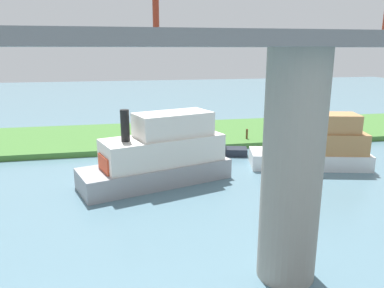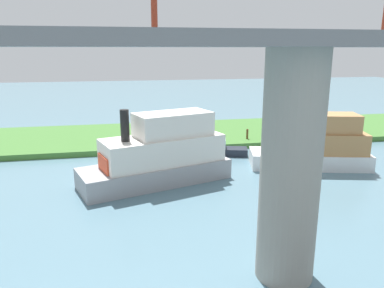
# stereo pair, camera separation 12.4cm
# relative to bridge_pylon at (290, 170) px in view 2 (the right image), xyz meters

# --- Properties ---
(ground_plane) EXTENTS (160.00, 160.00, 0.00)m
(ground_plane) POSITION_rel_bridge_pylon_xyz_m (1.31, -19.33, -4.53)
(ground_plane) COLOR slate
(grassy_bank) EXTENTS (80.00, 12.00, 0.50)m
(grassy_bank) POSITION_rel_bridge_pylon_xyz_m (1.31, -25.33, -4.28)
(grassy_bank) COLOR #427533
(grassy_bank) RESTS_ON ground
(bridge_pylon) EXTENTS (2.29, 2.29, 9.06)m
(bridge_pylon) POSITION_rel_bridge_pylon_xyz_m (0.00, 0.00, 0.00)
(bridge_pylon) COLOR #9E998E
(bridge_pylon) RESTS_ON ground
(bridge_span) EXTENTS (68.07, 4.30, 3.25)m
(bridge_span) POSITION_rel_bridge_pylon_xyz_m (0.00, -0.02, 5.02)
(bridge_span) COLOR slate
(bridge_span) RESTS_ON bridge_pylon
(person_on_bank) EXTENTS (0.51, 0.51, 1.39)m
(person_on_bank) POSITION_rel_bridge_pylon_xyz_m (-0.97, -22.36, -3.33)
(person_on_bank) COLOR #2D334C
(person_on_bank) RESTS_ON grassy_bank
(mooring_post) EXTENTS (0.20, 0.20, 0.96)m
(mooring_post) POSITION_rel_bridge_pylon_xyz_m (-5.88, -21.05, -3.55)
(mooring_post) COLOR brown
(mooring_post) RESTS_ON grassy_bank
(pontoon_yellow) EXTENTS (9.48, 5.12, 4.61)m
(pontoon_yellow) POSITION_rel_bridge_pylon_xyz_m (-8.48, -13.10, -2.82)
(pontoon_yellow) COLOR white
(pontoon_yellow) RESTS_ON ground
(skiff_small) EXTENTS (10.85, 6.38, 5.26)m
(skiff_small) POSITION_rel_bridge_pylon_xyz_m (3.65, -12.02, -2.58)
(skiff_small) COLOR #99999E
(skiff_small) RESTS_ON ground
(motorboat_white) EXTENTS (4.38, 2.51, 1.38)m
(motorboat_white) POSITION_rel_bridge_pylon_xyz_m (-2.36, -17.70, -4.04)
(motorboat_white) COLOR #1E232D
(motorboat_white) RESTS_ON ground
(marker_buoy) EXTENTS (0.50, 0.50, 0.50)m
(marker_buoy) POSITION_rel_bridge_pylon_xyz_m (-2.39, -5.35, -4.28)
(marker_buoy) COLOR orange
(marker_buoy) RESTS_ON ground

